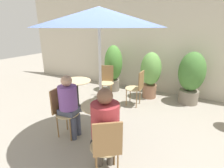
{
  "coord_description": "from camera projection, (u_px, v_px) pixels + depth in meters",
  "views": [
    {
      "loc": [
        1.27,
        -2.15,
        2.0
      ],
      "look_at": [
        -0.12,
        0.51,
        1.0
      ],
      "focal_mm": 28.0,
      "sensor_mm": 36.0,
      "label": 1
    }
  ],
  "objects": [
    {
      "name": "umbrella",
      "position": [
        99.0,
        17.0,
        2.47
      ],
      "size": [
        1.9,
        1.9,
        2.26
      ],
      "color": "silver",
      "rests_on": "ground_plane"
    },
    {
      "name": "bistro_chair_1",
      "position": [
        107.0,
        145.0,
        2.22
      ],
      "size": [
        0.48,
        0.49,
        0.93
      ],
      "rotation": [
        0.0,
        0.0,
        -2.51
      ],
      "color": "tan",
      "rests_on": "ground_plane"
    },
    {
      "name": "seated_person_0",
      "position": [
        69.0,
        101.0,
        3.13
      ],
      "size": [
        0.36,
        0.34,
        1.2
      ],
      "rotation": [
        0.0,
        0.0,
        1.68
      ],
      "color": "#42475B",
      "rests_on": "ground_plane"
    },
    {
      "name": "beer_glass_0",
      "position": [
        96.0,
        105.0,
        2.73
      ],
      "size": [
        0.07,
        0.07,
        0.16
      ],
      "color": "silver",
      "rests_on": "cafe_table_near"
    },
    {
      "name": "seated_person_1",
      "position": [
        105.0,
        125.0,
        2.31
      ],
      "size": [
        0.47,
        0.47,
        1.27
      ],
      "rotation": [
        0.0,
        0.0,
        3.78
      ],
      "color": "brown",
      "rests_on": "ground_plane"
    },
    {
      "name": "potted_plant_1",
      "position": [
        151.0,
        73.0,
        4.95
      ],
      "size": [
        0.58,
        0.58,
        1.32
      ],
      "color": "#93664C",
      "rests_on": "ground_plane"
    },
    {
      "name": "storefront_wall",
      "position": [
        158.0,
        44.0,
        5.24
      ],
      "size": [
        10.0,
        0.06,
        3.0
      ],
      "color": "beige",
      "rests_on": "ground_plane"
    },
    {
      "name": "cafe_table_near",
      "position": [
        101.0,
        116.0,
        2.97
      ],
      "size": [
        0.67,
        0.67,
        0.75
      ],
      "color": "black",
      "rests_on": "ground_plane"
    },
    {
      "name": "bistro_chair_2",
      "position": [
        137.0,
        85.0,
        4.46
      ],
      "size": [
        0.43,
        0.43,
        0.93
      ],
      "rotation": [
        0.0,
        0.0,
        4.73
      ],
      "color": "tan",
      "rests_on": "ground_plane"
    },
    {
      "name": "beer_glass_1",
      "position": [
        104.0,
        97.0,
        3.04
      ],
      "size": [
        0.06,
        0.06,
        0.16
      ],
      "color": "silver",
      "rests_on": "cafe_table_near"
    },
    {
      "name": "cafe_table_far",
      "position": [
        77.0,
        88.0,
        4.27
      ],
      "size": [
        0.69,
        0.69,
        0.75
      ],
      "color": "black",
      "rests_on": "ground_plane"
    },
    {
      "name": "bistro_chair_3",
      "position": [
        107.0,
        79.0,
        5.01
      ],
      "size": [
        0.46,
        0.47,
        0.93
      ],
      "rotation": [
        0.0,
        0.0,
        0.37
      ],
      "color": "tan",
      "rests_on": "ground_plane"
    },
    {
      "name": "potted_plant_0",
      "position": [
        113.0,
        66.0,
        5.49
      ],
      "size": [
        0.56,
        0.56,
        1.45
      ],
      "color": "slate",
      "rests_on": "ground_plane"
    },
    {
      "name": "ground_plane",
      "position": [
        105.0,
        149.0,
        3.0
      ],
      "size": [
        20.0,
        20.0,
        0.0
      ],
      "primitive_type": "plane",
      "color": "gray"
    },
    {
      "name": "bistro_chair_0",
      "position": [
        62.0,
        108.0,
        3.24
      ],
      "size": [
        0.44,
        0.43,
        0.93
      ],
      "rotation": [
        0.0,
        0.0,
        -4.6
      ],
      "color": "tan",
      "rests_on": "ground_plane"
    },
    {
      "name": "potted_plant_2",
      "position": [
        191.0,
        76.0,
        4.56
      ],
      "size": [
        0.67,
        0.67,
        1.39
      ],
      "color": "slate",
      "rests_on": "ground_plane"
    }
  ]
}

